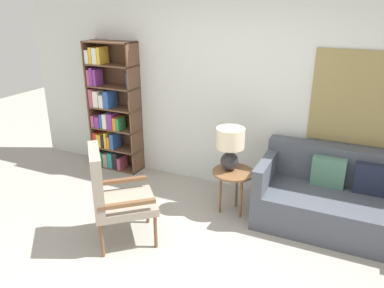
% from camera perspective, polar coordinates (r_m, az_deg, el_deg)
% --- Properties ---
extents(ground_plane, '(14.00, 14.00, 0.00)m').
position_cam_1_polar(ground_plane, '(3.67, -5.37, -19.24)').
color(ground_plane, '#9E998E').
extents(wall_back, '(6.40, 0.08, 2.70)m').
position_cam_1_polar(wall_back, '(4.76, 6.79, 8.52)').
color(wall_back, silver).
rests_on(wall_back, ground_plane).
extents(bookshelf, '(0.74, 0.30, 1.86)m').
position_cam_1_polar(bookshelf, '(5.56, -12.36, 4.77)').
color(bookshelf, brown).
rests_on(bookshelf, ground_plane).
extents(armchair, '(0.83, 0.82, 1.04)m').
position_cam_1_polar(armchair, '(3.86, -12.28, -7.04)').
color(armchair, brown).
rests_on(armchair, ground_plane).
extents(couch, '(1.87, 0.89, 0.84)m').
position_cam_1_polar(couch, '(4.47, 22.34, -8.12)').
color(couch, '#474C56').
rests_on(couch, ground_plane).
extents(side_table, '(0.49, 0.49, 0.53)m').
position_cam_1_polar(side_table, '(4.37, 6.31, -4.89)').
color(side_table, brown).
rests_on(side_table, ground_plane).
extents(table_lamp, '(0.33, 0.33, 0.51)m').
position_cam_1_polar(table_lamp, '(4.26, 5.83, -0.06)').
color(table_lamp, '#2D2D33').
rests_on(table_lamp, side_table).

